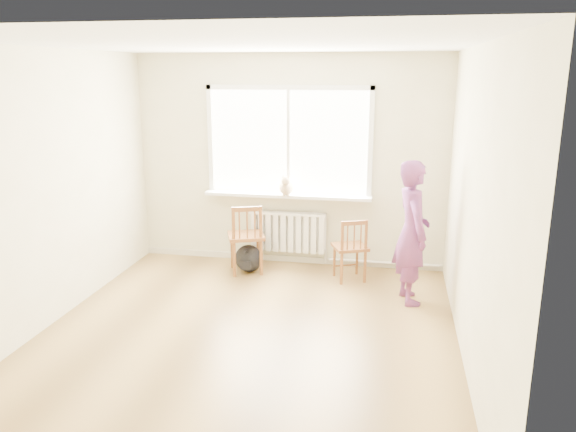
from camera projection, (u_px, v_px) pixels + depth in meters
The scene contains 13 objects.
floor at pixel (246, 337), 5.39m from camera, with size 4.50×4.50×0.00m, color #9E7941.
ceiling at pixel (240, 44), 4.72m from camera, with size 4.50×4.50×0.00m, color white.
back_wall at pixel (289, 161), 7.19m from camera, with size 4.00×0.01×2.70m, color beige.
window at pixel (289, 137), 7.09m from camera, with size 2.12×0.05×1.42m.
windowsill at pixel (288, 195), 7.19m from camera, with size 2.15×0.22×0.04m, color white.
radiator at pixel (288, 232), 7.34m from camera, with size 1.00×0.12×0.55m.
heating_pipe at pixel (383, 263), 7.23m from camera, with size 0.04×0.04×1.40m, color silver.
baseboard at pixel (289, 259), 7.51m from camera, with size 4.00×0.03×0.08m, color beige.
chair_left at pixel (246, 239), 7.00m from camera, with size 0.56×0.55×0.89m.
chair_right at pixel (351, 250), 6.75m from camera, with size 0.50×0.49×0.78m.
person at pixel (412, 232), 6.06m from camera, with size 0.57×0.38×1.57m, color #B43C5F.
cat at pixel (286, 186), 7.08m from camera, with size 0.21×0.43×0.29m.
backpack at pixel (249, 258), 7.10m from camera, with size 0.35×0.26×0.35m, color black.
Camera 1 is at (1.32, -4.77, 2.48)m, focal length 35.00 mm.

